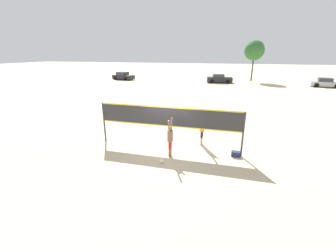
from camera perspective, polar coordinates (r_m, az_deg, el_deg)
ground_plane at (r=12.35m, az=0.00°, el=-5.62°), size 200.00×200.00×0.00m
volleyball_net at (r=11.77m, az=0.00°, el=1.86°), size 7.71×0.09×2.32m
player_spiker at (r=11.02m, az=0.55°, el=-2.85°), size 0.28×0.68×1.97m
player_blocker at (r=12.58m, az=8.66°, el=-0.35°), size 0.28×0.68×1.97m
volleyball at (r=10.74m, az=-1.57°, el=-8.80°), size 0.22×0.22×0.22m
gear_bag at (r=11.88m, az=16.79°, el=-6.78°), size 0.42×0.29×0.26m
parked_car_near at (r=41.89m, az=35.14°, el=8.93°), size 4.36×2.44×1.35m
parked_car_mid at (r=44.96m, az=-11.30°, el=12.30°), size 4.41×2.77×1.44m
parked_car_far at (r=40.45m, az=12.88°, el=11.59°), size 4.41×2.40×1.45m
tree_left_cluster at (r=44.28m, az=21.09°, el=17.47°), size 3.44×3.44×7.06m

